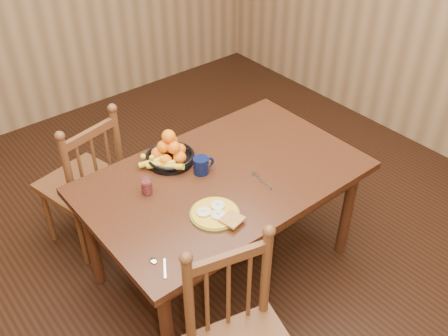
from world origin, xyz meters
TOP-DOWN VIEW (x-y plane):
  - room at (0.00, 0.00)m, footprint 4.52×5.02m
  - dining_table at (0.00, 0.00)m, footprint 1.60×1.00m
  - chair_far at (-0.54, 0.76)m, footprint 0.55×0.53m
  - breakfast_plate at (-0.25, -0.24)m, footprint 0.26×0.30m
  - fork at (0.13, -0.17)m, footprint 0.04×0.18m
  - spoon at (-0.67, -0.33)m, footprint 0.07×0.15m
  - coffee_mug at (-0.08, 0.10)m, footprint 0.13×0.09m
  - juice_glass at (-0.43, 0.14)m, footprint 0.06×0.06m
  - fruit_bowl at (-0.17, 0.30)m, footprint 0.32×0.32m

SIDE VIEW (x-z plane):
  - chair_far at x=-0.54m, z-range -0.01..1.00m
  - dining_table at x=0.00m, z-range 0.29..1.04m
  - fork at x=0.13m, z-range 0.75..0.76m
  - spoon at x=-0.67m, z-range 0.75..0.76m
  - breakfast_plate at x=-0.25m, z-range 0.74..0.78m
  - juice_glass at x=-0.43m, z-range 0.75..0.84m
  - coffee_mug at x=-0.08m, z-range 0.75..0.85m
  - fruit_bowl at x=-0.17m, z-range 0.70..0.93m
  - room at x=0.00m, z-range -0.01..2.71m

